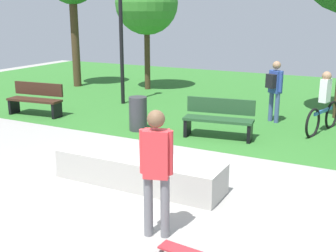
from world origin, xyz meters
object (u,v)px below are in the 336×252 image
backpack_on_ledge (155,147)px  concrete_ledge (139,171)px  lamp_post (120,9)px  skater_performing_trick (156,165)px  trash_bin (138,114)px  park_bench_near_path (219,118)px  park_bench_center_lawn (36,98)px  pedestrian_with_backpack (275,86)px  tree_leaning_ash (147,3)px  cyclist_on_bicycle (324,107)px

backpack_on_ledge → concrete_ledge: bearing=-30.3°
backpack_on_ledge → lamp_post: lamp_post is taller
skater_performing_trick → trash_bin: bearing=123.7°
backpack_on_ledge → park_bench_near_path: bearing=-149.8°
park_bench_center_lawn → trash_bin: 3.39m
lamp_post → trash_bin: size_ratio=5.79×
skater_performing_trick → park_bench_center_lawn: (-6.25, 4.34, -0.51)m
lamp_post → concrete_ledge: bearing=-54.7°
park_bench_near_path → trash_bin: bearing=-171.3°
skater_performing_trick → park_bench_center_lawn: bearing=145.2°
pedestrian_with_backpack → concrete_ledge: bearing=-100.7°
park_bench_center_lawn → pedestrian_with_backpack: bearing=20.3°
concrete_ledge → park_bench_center_lawn: park_bench_center_lawn is taller
concrete_ledge → park_bench_near_path: (0.23, 3.23, 0.23)m
concrete_ledge → trash_bin: 3.43m
backpack_on_ledge → park_bench_near_path: 3.10m
park_bench_near_path → backpack_on_ledge: bearing=-89.6°
backpack_on_ledge → skater_performing_trick: (0.85, -1.50, 0.33)m
skater_performing_trick → lamp_post: bearing=126.0°
park_bench_near_path → trash_bin: park_bench_near_path is taller
tree_leaning_ash → lamp_post: bearing=-77.2°
concrete_ledge → skater_performing_trick: size_ratio=1.73×
lamp_post → pedestrian_with_backpack: lamp_post is taller
skater_performing_trick → tree_leaning_ash: size_ratio=0.40×
park_bench_near_path → cyclist_on_bicycle: 2.63m
park_bench_near_path → tree_leaning_ash: 7.20m
pedestrian_with_backpack → park_bench_near_path: bearing=-110.7°
backpack_on_ledge → park_bench_near_path: (-0.02, 3.09, -0.18)m
pedestrian_with_backpack → skater_performing_trick: bearing=-89.2°
backpack_on_ledge → pedestrian_with_backpack: size_ratio=0.20×
skater_performing_trick → lamp_post: (-4.93, 6.77, 1.92)m
skater_performing_trick → tree_leaning_ash: tree_leaning_ash is taller
skater_performing_trick → backpack_on_ledge: bearing=119.4°
lamp_post → trash_bin: lamp_post is taller
tree_leaning_ash → concrete_ledge: bearing=-61.1°
pedestrian_with_backpack → cyclist_on_bicycle: pedestrian_with_backpack is taller
lamp_post → cyclist_on_bicycle: size_ratio=2.76×
backpack_on_ledge → tree_leaning_ash: bearing=-119.6°
park_bench_near_path → park_bench_center_lawn: bearing=-177.3°
park_bench_center_lawn → trash_bin: park_bench_center_lawn is taller
concrete_ledge → lamp_post: 7.15m
park_bench_center_lawn → lamp_post: lamp_post is taller
skater_performing_trick → lamp_post: size_ratio=0.35×
concrete_ledge → park_bench_center_lawn: bearing=150.0°
park_bench_center_lawn → park_bench_near_path: 5.39m
skater_performing_trick → cyclist_on_bicycle: skater_performing_trick is taller
park_bench_near_path → skater_performing_trick: bearing=-79.3°
park_bench_center_lawn → tree_leaning_ash: bearing=81.8°
park_bench_near_path → cyclist_on_bicycle: cyclist_on_bicycle is taller
park_bench_center_lawn → cyclist_on_bicycle: bearing=13.9°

